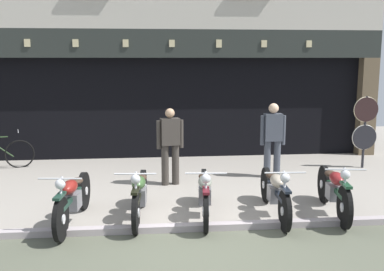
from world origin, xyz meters
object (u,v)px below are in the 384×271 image
object	(u,v)px
motorcycle_left	(73,198)
shopkeeper_center	(273,137)
motorcycle_center_left	(140,193)
motorcycle_center	(205,192)
motorcycle_center_right	(275,191)
tyre_sign_pole	(365,124)
salesman_left	(170,143)
motorcycle_right	(334,189)
advert_board_near	(109,90)

from	to	relation	value
motorcycle_left	shopkeeper_center	distance (m)	4.65
motorcycle_center_left	motorcycle_center	xyz separation A→B (m)	(1.06, -0.02, -0.01)
motorcycle_center_right	tyre_sign_pole	bearing A→B (deg)	-131.06
motorcycle_center_left	tyre_sign_pole	distance (m)	6.08
salesman_left	motorcycle_center_right	bearing A→B (deg)	118.61
tyre_sign_pole	motorcycle_right	bearing A→B (deg)	-123.37
motorcycle_left	advert_board_near	world-z (taller)	advert_board_near
motorcycle_center_right	shopkeeper_center	world-z (taller)	shopkeeper_center
motorcycle_center	salesman_left	bearing A→B (deg)	-71.12
motorcycle_center	tyre_sign_pole	world-z (taller)	tyre_sign_pole
motorcycle_right	motorcycle_center	bearing A→B (deg)	5.57
motorcycle_left	advert_board_near	xyz separation A→B (m)	(0.23, 4.85, 1.36)
motorcycle_left	advert_board_near	bearing A→B (deg)	-87.00
motorcycle_center_left	salesman_left	size ratio (longest dim) A/B	1.23
motorcycle_left	motorcycle_center	bearing A→B (deg)	-171.09
motorcycle_center_left	tyre_sign_pole	bearing A→B (deg)	-145.95
motorcycle_right	salesman_left	size ratio (longest dim) A/B	1.24
motorcycle_center_left	salesman_left	xyz separation A→B (m)	(0.60, 1.98, 0.45)
motorcycle_center	shopkeeper_center	size ratio (longest dim) A/B	1.23
motorcycle_center	motorcycle_center_right	size ratio (longest dim) A/B	0.97
motorcycle_center	motorcycle_center_right	world-z (taller)	motorcycle_center
motorcycle_center	motorcycle_left	bearing A→B (deg)	9.15
motorcycle_center	salesman_left	world-z (taller)	salesman_left
motorcycle_center_right	motorcycle_right	xyz separation A→B (m)	(0.99, -0.04, 0.01)
tyre_sign_pole	advert_board_near	xyz separation A→B (m)	(-6.07, 1.73, 0.74)
motorcycle_left	shopkeeper_center	size ratio (longest dim) A/B	1.25
advert_board_near	motorcycle_center_right	bearing A→B (deg)	-57.67
motorcycle_left	motorcycle_center_right	bearing A→B (deg)	-173.24
motorcycle_left	shopkeeper_center	xyz separation A→B (m)	(3.90, 2.50, 0.48)
shopkeeper_center	tyre_sign_pole	bearing A→B (deg)	-166.02
shopkeeper_center	advert_board_near	xyz separation A→B (m)	(-3.67, 2.36, 0.88)
motorcycle_center_left	advert_board_near	bearing A→B (deg)	-75.79
motorcycle_center	motorcycle_right	bearing A→B (deg)	-176.77
tyre_sign_pole	advert_board_near	bearing A→B (deg)	164.08
motorcycle_left	motorcycle_right	xyz separation A→B (m)	(4.26, 0.01, 0.01)
tyre_sign_pole	motorcycle_center_left	bearing A→B (deg)	-150.43
motorcycle_center	motorcycle_right	world-z (taller)	motorcycle_right
motorcycle_center_left	tyre_sign_pole	xyz separation A→B (m)	(5.26, 2.99, 0.62)
motorcycle_center_left	motorcycle_center	bearing A→B (deg)	-176.51
motorcycle_left	motorcycle_center_left	bearing A→B (deg)	-166.85
motorcycle_center_left	shopkeeper_center	distance (m)	3.74
motorcycle_center_left	shopkeeper_center	xyz separation A→B (m)	(2.86, 2.36, 0.48)
motorcycle_right	tyre_sign_pole	xyz separation A→B (m)	(2.05, 3.11, 0.61)
motorcycle_center	motorcycle_center_left	bearing A→B (deg)	4.97
motorcycle_center_right	motorcycle_center	bearing A→B (deg)	0.86
salesman_left	advert_board_near	distance (m)	3.21
motorcycle_center_right	shopkeeper_center	xyz separation A→B (m)	(0.63, 2.44, 0.48)
motorcycle_center_left	motorcycle_center_right	xyz separation A→B (m)	(2.23, -0.08, -0.00)
motorcycle_center	shopkeeper_center	bearing A→B (deg)	-121.12
motorcycle_center_right	salesman_left	distance (m)	2.66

